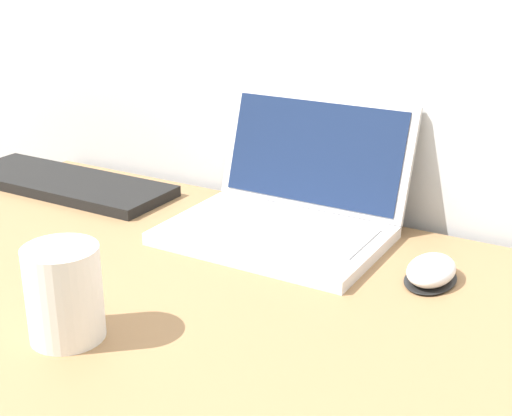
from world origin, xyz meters
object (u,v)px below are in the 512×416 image
computer_mouse (431,271)px  external_keyboard (65,183)px  drink_cup (67,293)px  laptop (288,207)px

computer_mouse → external_keyboard: 0.74m
drink_cup → computer_mouse: (0.33, 0.37, -0.05)m
drink_cup → external_keyboard: bearing=135.0°
laptop → computer_mouse: size_ratio=3.23×
computer_mouse → external_keyboard: size_ratio=0.24×
computer_mouse → external_keyboard: (-0.74, 0.04, -0.01)m
computer_mouse → external_keyboard: bearing=177.0°
laptop → computer_mouse: (0.26, -0.06, -0.03)m
laptop → drink_cup: 0.44m
drink_cup → computer_mouse: bearing=48.3°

